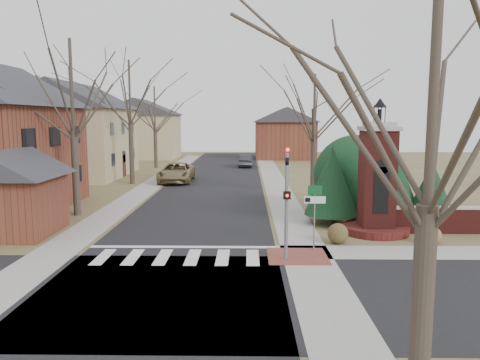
{
  "coord_description": "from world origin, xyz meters",
  "views": [
    {
      "loc": [
        2.76,
        -17.28,
        5.53
      ],
      "look_at": [
        2.41,
        6.0,
        2.45
      ],
      "focal_mm": 35.0,
      "sensor_mm": 36.0,
      "label": 1
    }
  ],
  "objects_px": {
    "traffic_signal_pole": "(287,195)",
    "sign_post": "(315,205)",
    "pickup_truck": "(176,172)",
    "distant_car": "(245,161)",
    "brick_gate_monument": "(377,189)"
  },
  "relations": [
    {
      "from": "traffic_signal_pole",
      "to": "brick_gate_monument",
      "type": "bearing_deg",
      "value": 43.24
    },
    {
      "from": "traffic_signal_pole",
      "to": "brick_gate_monument",
      "type": "height_order",
      "value": "brick_gate_monument"
    },
    {
      "from": "distant_car",
      "to": "sign_post",
      "type": "bearing_deg",
      "value": 95.75
    },
    {
      "from": "pickup_truck",
      "to": "sign_post",
      "type": "bearing_deg",
      "value": -67.61
    },
    {
      "from": "sign_post",
      "to": "pickup_truck",
      "type": "distance_m",
      "value": 23.04
    },
    {
      "from": "traffic_signal_pole",
      "to": "brick_gate_monument",
      "type": "distance_m",
      "value": 6.47
    },
    {
      "from": "sign_post",
      "to": "pickup_truck",
      "type": "bearing_deg",
      "value": 113.01
    },
    {
      "from": "traffic_signal_pole",
      "to": "sign_post",
      "type": "bearing_deg",
      "value": 47.57
    },
    {
      "from": "traffic_signal_pole",
      "to": "pickup_truck",
      "type": "bearing_deg",
      "value": 108.82
    },
    {
      "from": "traffic_signal_pole",
      "to": "pickup_truck",
      "type": "xyz_separation_m",
      "value": [
        -7.7,
        22.59,
        -1.75
      ]
    },
    {
      "from": "brick_gate_monument",
      "to": "distant_car",
      "type": "distance_m",
      "value": 31.78
    },
    {
      "from": "brick_gate_monument",
      "to": "pickup_truck",
      "type": "relative_size",
      "value": 1.08
    },
    {
      "from": "pickup_truck",
      "to": "distant_car",
      "type": "distance_m",
      "value": 14.24
    },
    {
      "from": "pickup_truck",
      "to": "distant_car",
      "type": "relative_size",
      "value": 1.41
    },
    {
      "from": "brick_gate_monument",
      "to": "pickup_truck",
      "type": "bearing_deg",
      "value": 124.31
    }
  ]
}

